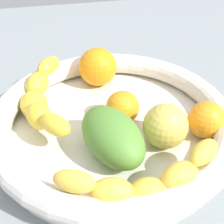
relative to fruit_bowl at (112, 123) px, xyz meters
The scene contains 9 objects.
kitchen_counter 4.31cm from the fruit_bowl, ahead, with size 120.00×120.00×3.00cm, color gray.
fruit_bowl is the anchor object (origin of this frame).
banana_draped_left 11.70cm from the fruit_bowl, 152.46° to the left, with size 7.81×21.81×5.57cm.
banana_draped_right 13.95cm from the fruit_bowl, 85.29° to the right, with size 21.31×7.48×5.71cm.
orange_front 2.80cm from the fruit_bowl, 34.55° to the left, with size 5.15×5.15×5.15cm, color orange.
orange_mid_left 13.75cm from the fruit_bowl, 17.60° to the right, with size 5.45×5.45×5.45cm, color orange.
orange_mid_right 12.92cm from the fruit_bowl, 91.75° to the left, with size 6.72×6.72×6.72cm, color orange.
apple_yellow 8.42cm from the fruit_bowl, 35.89° to the right, with size 6.34×6.34×6.34cm, color #D5BF51.
mango_green 5.82cm from the fruit_bowl, 100.89° to the right, with size 11.87×7.13×6.24cm, color #568D34.
Camera 1 is at (-7.44, -36.64, 37.06)cm, focal length 51.97 mm.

